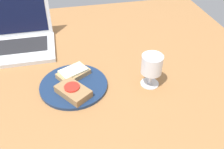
{
  "coord_description": "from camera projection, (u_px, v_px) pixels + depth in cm",
  "views": [
    {
      "loc": [
        -7.92,
        -68.45,
        61.91
      ],
      "look_at": [
        6.4,
        -2.3,
        8.0
      ],
      "focal_mm": 40.0,
      "sensor_mm": 36.0,
      "label": 1
    }
  ],
  "objects": [
    {
      "name": "sandwich_with_cheese",
      "position": [
        73.0,
        73.0,
        0.91
      ],
      "size": [
        13.21,
        11.89,
        2.78
      ],
      "color": "#A88456",
      "rests_on": "plate"
    },
    {
      "name": "wine_glass",
      "position": [
        152.0,
        66.0,
        0.85
      ],
      "size": [
        7.35,
        7.35,
        12.18
      ],
      "color": "white",
      "rests_on": "wooden_table"
    },
    {
      "name": "wooden_table",
      "position": [
        94.0,
        87.0,
        0.91
      ],
      "size": [
        140.0,
        140.0,
        3.0
      ],
      "primitive_type": "cube",
      "color": "#9E6B3D",
      "rests_on": "ground"
    },
    {
      "name": "sandwich_with_tomato",
      "position": [
        73.0,
        91.0,
        0.84
      ],
      "size": [
        12.64,
        13.62,
        3.14
      ],
      "color": "#937047",
      "rests_on": "plate"
    },
    {
      "name": "plate",
      "position": [
        74.0,
        86.0,
        0.89
      ],
      "size": [
        24.04,
        24.04,
        1.09
      ],
      "primitive_type": "cylinder",
      "color": "navy",
      "rests_on": "wooden_table"
    },
    {
      "name": "laptop",
      "position": [
        14.0,
        39.0,
        1.07
      ],
      "size": [
        33.8,
        26.55,
        20.05
      ],
      "color": "silver",
      "rests_on": "wooden_table"
    }
  ]
}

